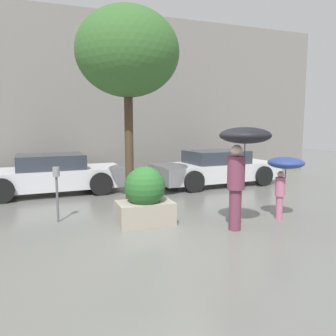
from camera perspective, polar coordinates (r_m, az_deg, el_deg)
The scene contains 9 objects.
ground_plane at distance 6.17m, azimuth -1.89°, elevation -11.88°, with size 40.00×40.00×0.00m, color slate.
building_facade at distance 12.21m, azimuth -11.62°, elevation 11.78°, with size 18.00×0.30×6.00m.
planter_box at distance 6.81m, azimuth -4.03°, elevation -5.07°, with size 1.15×0.84×1.20m.
person_adult at distance 6.36m, azimuth 12.80°, elevation 2.96°, with size 0.97×0.97×2.01m.
person_child at distance 7.46m, azimuth 19.67°, elevation -0.11°, with size 0.76×0.76×1.37m.
parked_car_near at distance 10.47m, azimuth -19.67°, elevation -1.12°, with size 4.35×2.13×1.18m.
parked_car_far at distance 11.45m, azimuth 8.33°, elevation -0.07°, with size 4.47×2.19×1.18m.
street_tree at distance 8.29m, azimuth -7.04°, elevation 19.19°, with size 2.46×2.46×4.81m.
parking_meter at distance 7.24m, azimuth -18.84°, elevation -2.40°, with size 0.14×0.14×1.18m.
Camera 1 is at (-1.79, -5.54, 2.04)m, focal length 35.00 mm.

